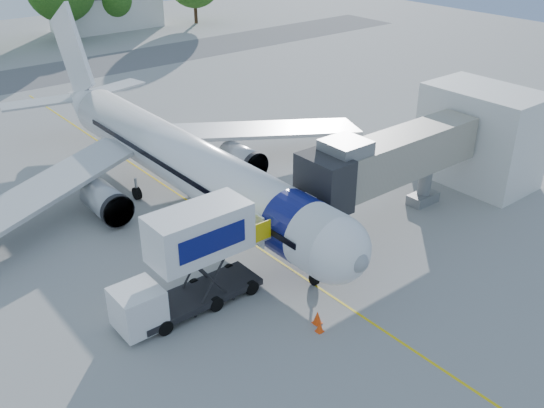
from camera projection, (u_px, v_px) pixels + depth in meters
ground at (216, 220)px, 39.91m from camera, size 160.00×160.00×0.00m
guidance_line at (216, 220)px, 39.90m from camera, size 0.15×70.00×0.01m
taxiway_strip at (8, 81)px, 68.87m from camera, size 120.00×10.00×0.01m
aircraft at (181, 159)px, 41.39m from camera, size 34.17×37.73×11.35m
jet_bridge at (384, 162)px, 37.55m from camera, size 13.90×3.20×6.60m
terminal_stub at (481, 136)px, 43.81m from camera, size 5.00×8.00×7.00m
catering_hiloader at (190, 262)px, 30.30m from camera, size 8.50×2.44×5.50m
ground_tug at (421, 341)px, 27.98m from camera, size 4.10×3.22×1.46m
safety_cone_a at (317, 317)px, 30.21m from camera, size 0.46×0.46×0.73m
safety_cone_b at (320, 327)px, 29.66m from camera, size 0.39×0.39×0.62m
outbuilding_right at (107, 11)px, 93.74m from camera, size 16.40×7.40×5.30m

